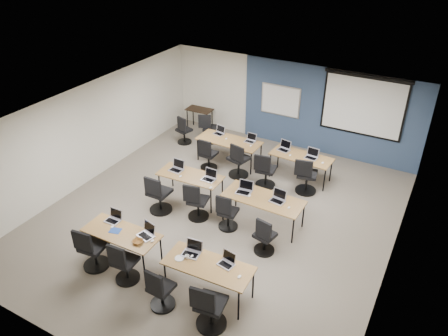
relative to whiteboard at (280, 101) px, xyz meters
The scene contains 58 objects.
floor 4.67m from the whiteboard, 86.12° to the right, with size 8.00×9.00×0.02m, color #6B6354.
ceiling 4.61m from the whiteboard, 86.12° to the right, with size 8.00×9.00×0.02m, color white.
wall_back 0.32m from the whiteboard, 13.87° to the left, with size 8.00×0.04×2.70m, color beige.
wall_front 8.93m from the whiteboard, 88.08° to the right, with size 8.00×0.04×2.70m, color beige.
wall_left 5.77m from the whiteboard, 129.90° to the right, with size 0.04×9.00×2.70m, color beige.
wall_right 6.17m from the whiteboard, 45.83° to the right, with size 0.04×9.00×2.70m, color beige.
blue_accent_panel 1.55m from the whiteboard, ahead, with size 5.50×0.04×2.70m, color #3D5977.
whiteboard is the anchor object (origin of this frame).
projector_screen 2.54m from the whiteboard, ahead, with size 2.40×0.10×1.82m.
training_table_front_left 6.84m from the whiteboard, 96.04° to the right, with size 1.67×0.70×0.73m.
training_table_front_right 6.90m from the whiteboard, 78.50° to the right, with size 1.74×0.72×0.73m.
training_table_mid_left 4.25m from the whiteboard, 99.79° to the right, with size 1.68×0.70×0.73m.
training_table_mid_right 4.45m from the whiteboard, 72.04° to the right, with size 1.91×0.79×0.73m.
training_table_back_left 2.20m from the whiteboard, 111.90° to the right, with size 1.89×0.79×0.73m.
training_table_back_right 2.42m from the whiteboard, 51.88° to the right, with size 1.69×0.70×0.73m.
laptop_0 6.65m from the whiteboard, 99.82° to the right, with size 0.32×0.27×0.24m.
mouse_0 6.83m from the whiteboard, 98.45° to the right, with size 0.06×0.09×0.03m, color white.
task_chair_0 7.42m from the whiteboard, 98.74° to the right, with size 0.55×0.55×1.03m.
laptop_1 6.61m from the whiteboard, 91.65° to the right, with size 0.34×0.29×0.26m.
mouse_1 6.72m from the whiteboard, 89.78° to the right, with size 0.06×0.09×0.03m, color white.
task_chair_1 7.33m from the whiteboard, 92.20° to the right, with size 0.50×0.50×0.98m.
laptop_2 6.69m from the whiteboard, 82.02° to the right, with size 0.34×0.29×0.26m.
mouse_2 6.79m from the whiteboard, 81.68° to the right, with size 0.07×0.10×0.04m, color white.
task_chair_2 7.58m from the whiteboard, 84.19° to the right, with size 0.49×0.49×0.97m.
laptop_3 6.76m from the whiteboard, 75.69° to the right, with size 0.30×0.26×0.23m.
mouse_3 7.06m from the whiteboard, 73.19° to the right, with size 0.06×0.10×0.03m, color white.
task_chair_3 7.69m from the whiteboard, 76.43° to the right, with size 0.57×0.57×1.04m.
laptop_4 4.28m from the whiteboard, 105.77° to the right, with size 0.35×0.30×0.27m.
mouse_4 4.46m from the whiteboard, 101.51° to the right, with size 0.06×0.10×0.03m, color white.
task_chair_4 5.20m from the whiteboard, 102.52° to the right, with size 0.57×0.57×1.05m.
laptop_5 4.12m from the whiteboard, 92.52° to the right, with size 0.34×0.29×0.26m.
mouse_5 4.46m from the whiteboard, 89.22° to the right, with size 0.06×0.10×0.04m, color white.
task_chair_5 4.87m from the whiteboard, 91.63° to the right, with size 0.52×0.52×1.00m.
laptop_6 4.28m from the whiteboard, 78.50° to the right, with size 0.36×0.30×0.27m.
mouse_6 4.44m from the whiteboard, 76.39° to the right, with size 0.07×0.10×0.04m, color white.
task_chair_6 4.92m from the whiteboard, 81.61° to the right, with size 0.47×0.47×0.95m.
laptop_7 4.48m from the whiteboard, 67.63° to the right, with size 0.34×0.29×0.26m.
mouse_7 4.77m from the whiteboard, 64.62° to the right, with size 0.06×0.09×0.03m, color white.
task_chair_7 5.54m from the whiteboard, 70.42° to the right, with size 0.46×0.46×0.95m.
laptop_8 2.18m from the whiteboard, 126.53° to the right, with size 0.31×0.27×0.24m.
mouse_8 2.20m from the whiteboard, 115.22° to the right, with size 0.06×0.09×0.03m, color white.
task_chair_8 3.00m from the whiteboard, 113.49° to the right, with size 0.50×0.50×0.98m.
laptop_9 1.82m from the whiteboard, 96.57° to the right, with size 0.30×0.26×0.23m.
mouse_9 2.07m from the whiteboard, 91.64° to the right, with size 0.06×0.09×0.03m, color white.
task_chair_9 2.71m from the whiteboard, 93.64° to the right, with size 0.58×0.58×1.05m.
laptop_10 2.01m from the whiteboard, 62.98° to the right, with size 0.34×0.29×0.26m.
mouse_10 2.35m from the whiteboard, 59.52° to the right, with size 0.06×0.09×0.03m, color white.
task_chair_10 2.93m from the whiteboard, 74.78° to the right, with size 0.55×0.55×1.03m.
laptop_11 2.52m from the whiteboard, 46.13° to the right, with size 0.33×0.28×0.25m.
mouse_11 2.89m from the whiteboard, 42.92° to the right, with size 0.06×0.10×0.04m, color white.
task_chair_11 3.14m from the whiteboard, 53.24° to the right, with size 0.57×0.57×1.04m.
blue_mousepad 6.87m from the whiteboard, 97.26° to the right, with size 0.24×0.20×0.01m, color #204194.
snack_bowl 6.89m from the whiteboard, 91.74° to the right, with size 0.21×0.21×0.05m, color brown.
snack_plate 6.92m from the whiteboard, 83.39° to the right, with size 0.19×0.19×0.01m, color white.
coffee_cup 6.87m from the whiteboard, 82.18° to the right, with size 0.07×0.07×0.07m, color silver.
utility_table 2.88m from the whiteboard, behind, with size 0.89×0.49×0.75m.
spare_chair_a 2.48m from the whiteboard, 152.00° to the right, with size 0.54×0.50×0.99m.
spare_chair_b 3.23m from the whiteboard, 149.87° to the right, with size 0.47×0.47×0.95m.
Camera 1 is at (4.32, -7.57, 6.48)m, focal length 35.00 mm.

